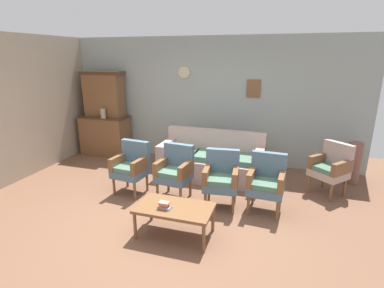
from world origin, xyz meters
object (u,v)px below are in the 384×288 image
(wingback_chair_by_fireplace, at_px, (331,166))
(armchair_near_couch_end, at_px, (221,177))
(floral_couch, at_px, (211,162))
(floor_vase_by_wall, at_px, (354,163))
(book_stack_on_table, at_px, (164,205))
(vase_on_cabinet, at_px, (103,113))
(armchair_row_middle, at_px, (131,165))
(armchair_near_cabinet, at_px, (175,169))
(coffee_table, at_px, (175,210))
(side_cabinet, at_px, (105,135))
(armchair_by_doorway, at_px, (266,181))

(wingback_chair_by_fireplace, bearing_deg, armchair_near_couch_end, -149.66)
(floral_couch, xyz_separation_m, floor_vase_by_wall, (2.57, 0.53, 0.07))
(floral_couch, distance_m, book_stack_on_table, 2.14)
(vase_on_cabinet, xyz_separation_m, armchair_row_middle, (1.50, -1.50, -0.54))
(wingback_chair_by_fireplace, bearing_deg, armchair_row_middle, -163.56)
(armchair_near_cabinet, xyz_separation_m, wingback_chair_by_fireplace, (2.47, 0.92, 0.00))
(floral_couch, relative_size, wingback_chair_by_fireplace, 2.21)
(armchair_near_cabinet, bearing_deg, coffee_table, -69.88)
(side_cabinet, distance_m, armchair_near_couch_end, 3.61)
(armchair_near_cabinet, bearing_deg, floor_vase_by_wall, 27.66)
(vase_on_cabinet, relative_size, armchair_near_cabinet, 0.25)
(floor_vase_by_wall, bearing_deg, armchair_near_couch_end, -143.31)
(armchair_row_middle, bearing_deg, armchair_near_cabinet, 2.84)
(armchair_near_cabinet, xyz_separation_m, floor_vase_by_wall, (2.95, 1.54, -0.11))
(floral_couch, bearing_deg, vase_on_cabinet, 170.37)
(armchair_row_middle, relative_size, book_stack_on_table, 5.42)
(armchair_near_cabinet, distance_m, book_stack_on_table, 1.15)
(floor_vase_by_wall, bearing_deg, wingback_chair_by_fireplace, -127.26)
(side_cabinet, bearing_deg, floral_couch, -12.87)
(armchair_near_couch_end, bearing_deg, armchair_by_doorway, 4.01)
(vase_on_cabinet, relative_size, armchair_by_doorway, 0.25)
(floral_couch, bearing_deg, coffee_table, -89.76)
(side_cabinet, relative_size, armchair_near_cabinet, 1.28)
(wingback_chair_by_fireplace, bearing_deg, armchair_near_cabinet, -159.54)
(coffee_table, distance_m, book_stack_on_table, 0.16)
(armchair_near_cabinet, bearing_deg, armchair_near_couch_end, -4.53)
(side_cabinet, distance_m, armchair_row_middle, 2.33)
(side_cabinet, relative_size, vase_on_cabinet, 5.19)
(armchair_by_doorway, height_order, coffee_table, armchair_by_doorway)
(floral_couch, height_order, armchair_row_middle, same)
(vase_on_cabinet, relative_size, book_stack_on_table, 1.34)
(floral_couch, xyz_separation_m, armchair_by_doorway, (1.10, -1.03, 0.17))
(coffee_table, bearing_deg, vase_on_cabinet, 136.83)
(wingback_chair_by_fireplace, relative_size, book_stack_on_table, 5.42)
(side_cabinet, bearing_deg, coffee_table, -44.00)
(coffee_table, height_order, book_stack_on_table, book_stack_on_table)
(armchair_row_middle, bearing_deg, floral_couch, 42.20)
(armchair_near_couch_end, height_order, floor_vase_by_wall, armchair_near_couch_end)
(armchair_near_couch_end, xyz_separation_m, armchair_by_doorway, (0.68, 0.05, 0.00))
(floral_couch, xyz_separation_m, armchair_row_middle, (-1.16, -1.05, 0.17))
(floral_couch, height_order, armchair_by_doorway, same)
(vase_on_cabinet, bearing_deg, armchair_row_middle, -45.08)
(vase_on_cabinet, height_order, armchair_row_middle, vase_on_cabinet)
(side_cabinet, distance_m, armchair_near_cabinet, 2.91)
(side_cabinet, bearing_deg, armchair_by_doorway, -23.22)
(armchair_row_middle, bearing_deg, vase_on_cabinet, 134.92)
(vase_on_cabinet, bearing_deg, floral_couch, -9.63)
(vase_on_cabinet, relative_size, wingback_chair_by_fireplace, 0.25)
(armchair_near_couch_end, height_order, wingback_chair_by_fireplace, same)
(floral_couch, height_order, armchair_near_cabinet, same)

